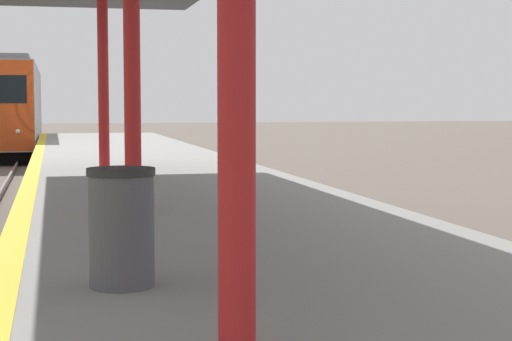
{
  "coord_description": "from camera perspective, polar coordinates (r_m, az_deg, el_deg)",
  "views": [
    {
      "loc": [
        2.09,
        -1.85,
        2.45
      ],
      "look_at": [
        6.63,
        17.27,
        0.87
      ],
      "focal_mm": 60.0,
      "sensor_mm": 36.0,
      "label": 1
    }
  ],
  "objects": [
    {
      "name": "train",
      "position": [
        43.02,
        -16.19,
        4.06
      ],
      "size": [
        2.85,
        18.99,
        4.33
      ],
      "color": "black",
      "rests_on": "ground"
    },
    {
      "name": "trash_bin",
      "position": [
        6.93,
        -8.95,
        -3.75
      ],
      "size": [
        0.55,
        0.55,
        0.96
      ],
      "color": "#4C4C51",
      "rests_on": "platform_right"
    }
  ]
}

